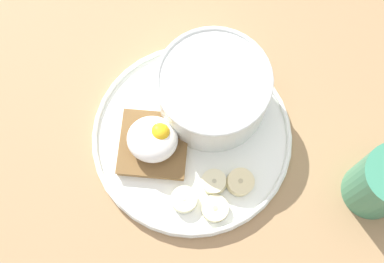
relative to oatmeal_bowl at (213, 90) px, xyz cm
name	(u,v)px	position (x,y,z in cm)	size (l,w,h in cm)	color
ground_plane	(192,141)	(-1.56, -5.21, -5.68)	(120.00, 120.00, 2.00)	#9D7A52
plate	(192,137)	(-1.56, -5.21, -3.88)	(25.37, 25.37, 1.60)	white
oatmeal_bowl	(213,90)	(0.00, 0.00, 0.00)	(14.02, 14.02, 7.29)	white
toast_slice	(154,144)	(-5.97, -7.46, -2.92)	(9.38, 9.38, 1.36)	brown
poached_egg	(153,139)	(-5.87, -7.39, -0.57)	(6.22, 5.85, 3.81)	white
banana_slice_front	(214,182)	(2.32, -10.56, -3.03)	(3.94, 3.86, 1.48)	beige
banana_slice_left	(184,200)	(-0.81, -13.42, -3.07)	(3.27, 3.35, 1.35)	#F3EEC0
banana_slice_back	(240,182)	(5.44, -9.95, -2.92)	(4.30, 4.20, 1.72)	beige
banana_slice_right	(215,209)	(3.06, -13.72, -3.16)	(3.81, 3.84, 1.12)	beige
coffee_mug	(383,183)	(21.49, -7.34, 0.29)	(7.13, 7.13, 9.72)	#368462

